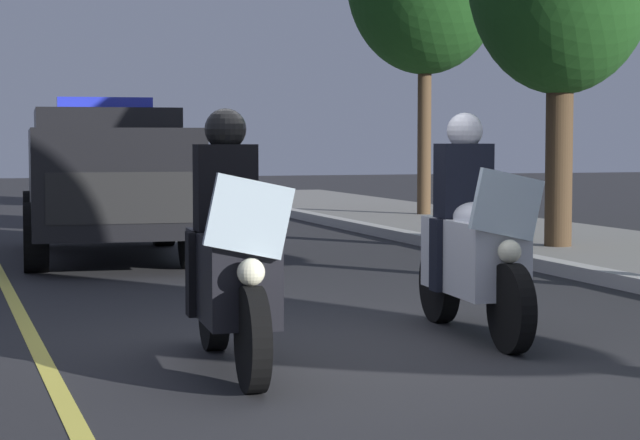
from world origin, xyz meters
TOP-DOWN VIEW (x-y plane):
  - ground_plane at (0.00, 0.00)m, footprint 80.00×80.00m
  - lane_stripe_center at (0.00, -2.10)m, footprint 48.00×0.12m
  - police_motorcycle_lead_left at (0.36, -0.95)m, footprint 2.14×0.61m
  - police_motorcycle_lead_right at (-0.34, 1.12)m, footprint 2.14×0.61m
  - police_suv at (-7.39, -0.69)m, footprint 5.02×2.35m

SIDE VIEW (x-z plane):
  - ground_plane at x=0.00m, z-range 0.00..0.00m
  - lane_stripe_center at x=0.00m, z-range 0.00..0.01m
  - police_motorcycle_lead_left at x=0.36m, z-range -0.16..1.56m
  - police_motorcycle_lead_right at x=-0.34m, z-range -0.16..1.56m
  - police_suv at x=-7.39m, z-range 0.04..2.09m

